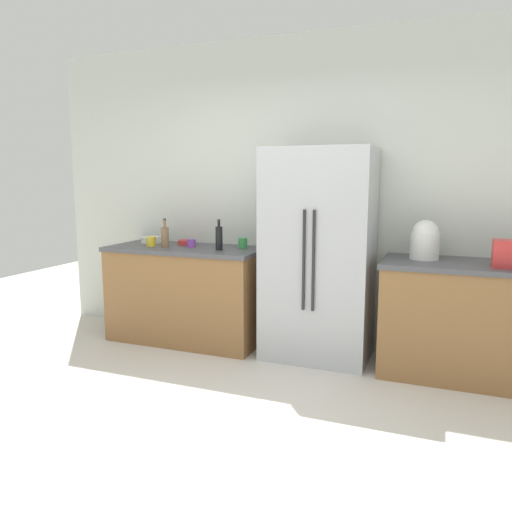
{
  "coord_description": "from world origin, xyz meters",
  "views": [
    {
      "loc": [
        1.28,
        -2.53,
        1.56
      ],
      "look_at": [
        0.1,
        0.46,
        1.05
      ],
      "focal_mm": 34.65,
      "sensor_mm": 36.0,
      "label": 1
    }
  ],
  "objects_px": {
    "bowl_b": "(186,242)",
    "bottle_b": "(219,238)",
    "toaster": "(509,254)",
    "refrigerator": "(318,255)",
    "cup_b": "(151,241)",
    "rice_cooker": "(425,240)",
    "cup_c": "(191,243)",
    "cup_a": "(243,243)",
    "bowl_a": "(151,240)",
    "bottle_a": "(165,237)"
  },
  "relations": [
    {
      "from": "bowl_b",
      "to": "bottle_b",
      "type": "bearing_deg",
      "value": -25.03
    },
    {
      "from": "toaster",
      "to": "refrigerator",
      "type": "bearing_deg",
      "value": 174.84
    },
    {
      "from": "cup_b",
      "to": "bowl_b",
      "type": "distance_m",
      "value": 0.34
    },
    {
      "from": "toaster",
      "to": "cup_b",
      "type": "relative_size",
      "value": 2.42
    },
    {
      "from": "rice_cooker",
      "to": "cup_c",
      "type": "relative_size",
      "value": 3.79
    },
    {
      "from": "toaster",
      "to": "cup_a",
      "type": "bearing_deg",
      "value": 173.64
    },
    {
      "from": "bottle_b",
      "to": "bowl_a",
      "type": "bearing_deg",
      "value": 166.07
    },
    {
      "from": "toaster",
      "to": "bottle_a",
      "type": "distance_m",
      "value": 2.9
    },
    {
      "from": "refrigerator",
      "to": "bottle_b",
      "type": "relative_size",
      "value": 6.47
    },
    {
      "from": "refrigerator",
      "to": "cup_c",
      "type": "distance_m",
      "value": 1.24
    },
    {
      "from": "cup_b",
      "to": "bottle_b",
      "type": "bearing_deg",
      "value": -0.1
    },
    {
      "from": "refrigerator",
      "to": "toaster",
      "type": "distance_m",
      "value": 1.46
    },
    {
      "from": "cup_c",
      "to": "bowl_a",
      "type": "xyz_separation_m",
      "value": [
        -0.53,
        0.12,
        -0.0
      ]
    },
    {
      "from": "refrigerator",
      "to": "toaster",
      "type": "xyz_separation_m",
      "value": [
        1.45,
        -0.13,
        0.11
      ]
    },
    {
      "from": "rice_cooker",
      "to": "cup_b",
      "type": "height_order",
      "value": "rice_cooker"
    },
    {
      "from": "refrigerator",
      "to": "bowl_a",
      "type": "bearing_deg",
      "value": 175.84
    },
    {
      "from": "bottle_a",
      "to": "cup_b",
      "type": "bearing_deg",
      "value": 169.77
    },
    {
      "from": "bottle_b",
      "to": "cup_b",
      "type": "distance_m",
      "value": 0.73
    },
    {
      "from": "rice_cooker",
      "to": "cup_c",
      "type": "height_order",
      "value": "rice_cooker"
    },
    {
      "from": "rice_cooker",
      "to": "bowl_a",
      "type": "xyz_separation_m",
      "value": [
        -2.63,
        0.07,
        -0.12
      ]
    },
    {
      "from": "rice_cooker",
      "to": "cup_a",
      "type": "distance_m",
      "value": 1.62
    },
    {
      "from": "bowl_a",
      "to": "bowl_b",
      "type": "relative_size",
      "value": 1.22
    },
    {
      "from": "cup_a",
      "to": "cup_c",
      "type": "height_order",
      "value": "cup_a"
    },
    {
      "from": "cup_c",
      "to": "cup_b",
      "type": "bearing_deg",
      "value": -166.83
    },
    {
      "from": "bowl_a",
      "to": "toaster",
      "type": "bearing_deg",
      "value": -4.62
    },
    {
      "from": "toaster",
      "to": "cup_c",
      "type": "distance_m",
      "value": 2.7
    },
    {
      "from": "bottle_a",
      "to": "cup_b",
      "type": "xyz_separation_m",
      "value": [
        -0.17,
        0.03,
        -0.06
      ]
    },
    {
      "from": "cup_b",
      "to": "bowl_b",
      "type": "bearing_deg",
      "value": 39.24
    },
    {
      "from": "rice_cooker",
      "to": "bowl_a",
      "type": "bearing_deg",
      "value": 178.41
    },
    {
      "from": "toaster",
      "to": "bottle_a",
      "type": "xyz_separation_m",
      "value": [
        -2.9,
        0.01,
        0.0
      ]
    },
    {
      "from": "cup_c",
      "to": "bottle_a",
      "type": "bearing_deg",
      "value": -150.01
    },
    {
      "from": "refrigerator",
      "to": "cup_a",
      "type": "xyz_separation_m",
      "value": [
        -0.75,
        0.11,
        0.06
      ]
    },
    {
      "from": "cup_c",
      "to": "bottle_b",
      "type": "bearing_deg",
      "value": -15.19
    },
    {
      "from": "bowl_b",
      "to": "toaster",
      "type": "bearing_deg",
      "value": -5.29
    },
    {
      "from": "cup_b",
      "to": "bottle_a",
      "type": "bearing_deg",
      "value": -10.23
    },
    {
      "from": "rice_cooker",
      "to": "bowl_b",
      "type": "xyz_separation_m",
      "value": [
        -2.22,
        0.07,
        -0.13
      ]
    },
    {
      "from": "bowl_b",
      "to": "cup_b",
      "type": "bearing_deg",
      "value": -140.76
    },
    {
      "from": "rice_cooker",
      "to": "bowl_b",
      "type": "relative_size",
      "value": 1.96
    },
    {
      "from": "cup_a",
      "to": "bowl_a",
      "type": "height_order",
      "value": "cup_a"
    },
    {
      "from": "toaster",
      "to": "bowl_a",
      "type": "distance_m",
      "value": 3.23
    },
    {
      "from": "toaster",
      "to": "rice_cooker",
      "type": "distance_m",
      "value": 0.62
    },
    {
      "from": "refrigerator",
      "to": "cup_b",
      "type": "xyz_separation_m",
      "value": [
        -1.63,
        -0.08,
        0.05
      ]
    },
    {
      "from": "refrigerator",
      "to": "bottle_b",
      "type": "bearing_deg",
      "value": -174.56
    },
    {
      "from": "toaster",
      "to": "bowl_b",
      "type": "distance_m",
      "value": 2.83
    },
    {
      "from": "cup_a",
      "to": "cup_b",
      "type": "bearing_deg",
      "value": -167.13
    },
    {
      "from": "toaster",
      "to": "bowl_b",
      "type": "height_order",
      "value": "toaster"
    },
    {
      "from": "refrigerator",
      "to": "bowl_a",
      "type": "height_order",
      "value": "refrigerator"
    },
    {
      "from": "rice_cooker",
      "to": "bottle_a",
      "type": "height_order",
      "value": "rice_cooker"
    },
    {
      "from": "refrigerator",
      "to": "toaster",
      "type": "height_order",
      "value": "refrigerator"
    },
    {
      "from": "bottle_a",
      "to": "cup_a",
      "type": "relative_size",
      "value": 2.86
    }
  ]
}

